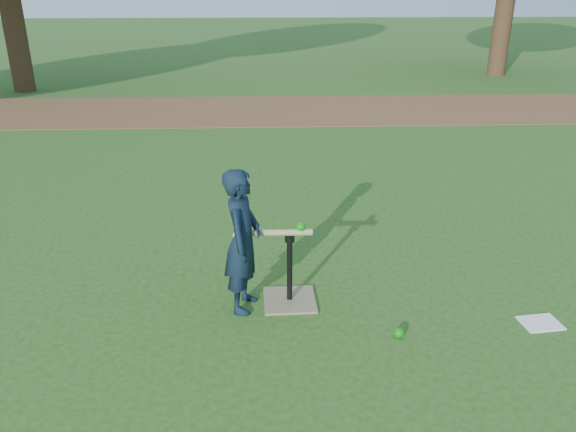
{
  "coord_description": "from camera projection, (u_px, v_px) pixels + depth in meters",
  "views": [
    {
      "loc": [
        -0.17,
        -4.14,
        2.48
      ],
      "look_at": [
        0.02,
        0.23,
        0.65
      ],
      "focal_mm": 35.0,
      "sensor_mm": 36.0,
      "label": 1
    }
  ],
  "objects": [
    {
      "name": "swing_action",
      "position": [
        276.0,
        232.0,
        4.44
      ],
      "size": [
        0.63,
        0.12,
        0.12
      ],
      "color": "tan",
      "rests_on": "ground"
    },
    {
      "name": "dirt_strip",
      "position": [
        272.0,
        110.0,
        11.69
      ],
      "size": [
        24.0,
        3.0,
        0.01
      ],
      "primitive_type": "cube",
      "color": "brown",
      "rests_on": "ground"
    },
    {
      "name": "clipboard",
      "position": [
        540.0,
        323.0,
        4.4
      ],
      "size": [
        0.32,
        0.26,
        0.01
      ],
      "primitive_type": "cube",
      "rotation": [
        0.0,
        0.0,
        0.12
      ],
      "color": "white",
      "rests_on": "ground"
    },
    {
      "name": "child",
      "position": [
        243.0,
        241.0,
        4.41
      ],
      "size": [
        0.36,
        0.48,
        1.19
      ],
      "primitive_type": "imported",
      "rotation": [
        0.0,
        0.0,
        1.37
      ],
      "color": "black",
      "rests_on": "ground"
    },
    {
      "name": "batting_tee",
      "position": [
        290.0,
        290.0,
        4.67
      ],
      "size": [
        0.44,
        0.44,
        0.61
      ],
      "color": "#8A7B57",
      "rests_on": "ground"
    },
    {
      "name": "ground",
      "position": [
        287.0,
        297.0,
        4.78
      ],
      "size": [
        80.0,
        80.0,
        0.0
      ],
      "primitive_type": "plane",
      "color": "#285116",
      "rests_on": "ground"
    },
    {
      "name": "wiffle_ball_ground",
      "position": [
        399.0,
        333.0,
        4.22
      ],
      "size": [
        0.08,
        0.08,
        0.08
      ],
      "primitive_type": "sphere",
      "color": "#0C8D10",
      "rests_on": "ground"
    }
  ]
}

